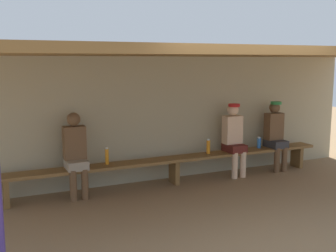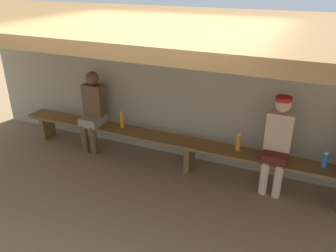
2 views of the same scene
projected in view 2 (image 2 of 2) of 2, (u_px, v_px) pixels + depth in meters
name	position (u px, v px, depth m)	size (l,w,h in m)	color
ground_plane	(142.00, 233.00, 3.95)	(24.00, 24.00, 0.00)	#8C6D4C
back_wall	(201.00, 93.00, 5.17)	(8.00, 0.20, 2.20)	tan
dugout_roof	(166.00, 25.00, 3.60)	(8.00, 2.80, 0.12)	brown
bench	(190.00, 147.00, 5.08)	(6.00, 0.36, 0.46)	brown
player_in_blue	(93.00, 108.00, 5.58)	(0.34, 0.42, 1.34)	gray
player_with_sunglasses	(278.00, 140.00, 4.49)	(0.34, 0.42, 1.34)	#591E19
water_bottle_clear	(325.00, 160.00, 4.37)	(0.07, 0.07, 0.22)	blue
water_bottle_green	(238.00, 142.00, 4.78)	(0.07, 0.07, 0.27)	orange
water_bottle_blue	(122.00, 120.00, 5.48)	(0.06, 0.06, 0.28)	orange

